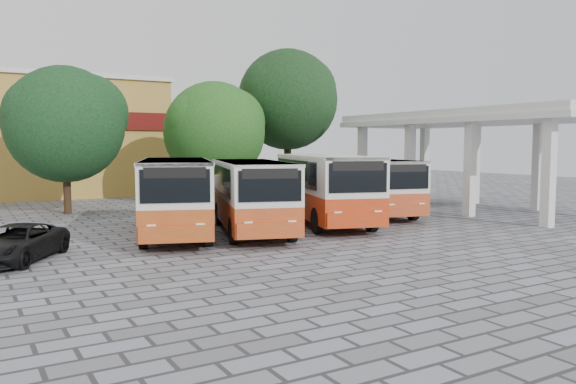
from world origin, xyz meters
TOP-DOWN VIEW (x-y plane):
  - ground at (0.00, 0.00)m, footprint 90.00×90.00m
  - terminal_shelter at (10.50, 4.00)m, footprint 6.80×15.80m
  - shophouse_block at (-11.00, 25.99)m, footprint 20.40×10.40m
  - bus_far_left at (-6.81, 3.51)m, footprint 5.10×8.86m
  - bus_centre_left at (-3.88, 2.68)m, footprint 4.79×8.58m
  - bus_centre_right at (0.14, 3.30)m, footprint 5.06×9.15m
  - bus_far_right at (3.98, 4.83)m, footprint 4.35×8.34m
  - tree_left at (-9.26, 13.20)m, footprint 6.29×5.99m
  - tree_middle at (-0.78, 13.68)m, footprint 6.35×6.05m
  - tree_right at (5.50, 15.71)m, footprint 7.17×6.83m
  - parked_car at (-12.72, 1.20)m, footprint 3.75×4.42m

SIDE VIEW (x-z plane):
  - ground at x=0.00m, z-range 0.00..0.00m
  - parked_car at x=-12.72m, z-range 0.00..1.13m
  - bus_far_right at x=3.98m, z-range 0.22..3.07m
  - bus_centre_left at x=-3.88m, z-range 0.23..3.14m
  - bus_far_left at x=-6.81m, z-range 0.24..3.23m
  - bus_centre_right at x=0.14m, z-range 0.24..3.35m
  - shophouse_block at x=-11.00m, z-range 0.01..8.31m
  - tree_middle at x=-0.78m, z-range 0.86..8.22m
  - tree_left at x=-9.26m, z-range 1.02..8.64m
  - terminal_shelter at x=10.50m, z-range 2.21..7.61m
  - tree_right at x=5.50m, z-range 1.84..11.92m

